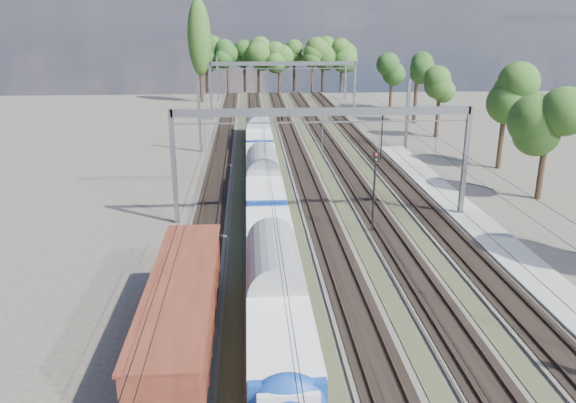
{
  "coord_description": "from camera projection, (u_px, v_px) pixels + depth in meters",
  "views": [
    {
      "loc": [
        -5.71,
        -12.39,
        15.47
      ],
      "look_at": [
        -2.94,
        26.23,
        2.8
      ],
      "focal_mm": 35.0,
      "sensor_mm": 36.0,
      "label": 1
    }
  ],
  "objects": [
    {
      "name": "poplar",
      "position": [
        199.0,
        38.0,
        105.17
      ],
      "size": [
        4.4,
        4.4,
        19.04
      ],
      "color": "black",
      "rests_on": "ground"
    },
    {
      "name": "platform",
      "position": [
        522.0,
        264.0,
        36.67
      ],
      "size": [
        3.0,
        70.0,
        0.3
      ],
      "primitive_type": "cube",
      "color": "gray",
      "rests_on": "ground"
    },
    {
      "name": "worker",
      "position": [
        282.0,
        116.0,
        87.71
      ],
      "size": [
        0.47,
        0.66,
        1.7
      ],
      "primitive_type": "imported",
      "rotation": [
        0.0,
        0.0,
        1.46
      ],
      "color": "black",
      "rests_on": "ground"
    },
    {
      "name": "tree_belt",
      "position": [
        308.0,
        61.0,
        103.11
      ],
      "size": [
        40.88,
        98.69,
        11.49
      ],
      "color": "black",
      "rests_on": "ground"
    },
    {
      "name": "track_bed",
      "position": [
        303.0,
        170.0,
        59.57
      ],
      "size": [
        21.0,
        130.0,
        0.34
      ],
      "color": "#47423A",
      "rests_on": "ground"
    },
    {
      "name": "catenary",
      "position": [
        300.0,
        101.0,
        64.92
      ],
      "size": [
        25.65,
        130.0,
        9.0
      ],
      "color": "slate",
      "rests_on": "ground"
    },
    {
      "name": "emu_train",
      "position": [
        263.0,
        173.0,
        49.19
      ],
      "size": [
        2.98,
        62.98,
        4.35
      ],
      "color": "black",
      "rests_on": "ground"
    },
    {
      "name": "signal_near",
      "position": [
        374.0,
        183.0,
        41.26
      ],
      "size": [
        0.4,
        0.37,
        6.27
      ],
      "rotation": [
        0.0,
        0.0,
        0.08
      ],
      "color": "black",
      "rests_on": "ground"
    },
    {
      "name": "signal_far",
      "position": [
        382.0,
        129.0,
        62.85
      ],
      "size": [
        0.41,
        0.38,
        5.75
      ],
      "rotation": [
        0.0,
        0.0,
        -0.39
      ],
      "color": "black",
      "rests_on": "ground"
    },
    {
      "name": "freight_boxcar",
      "position": [
        183.0,
        311.0,
        26.55
      ],
      "size": [
        3.02,
        14.59,
        3.76
      ],
      "color": "black",
      "rests_on": "ground"
    }
  ]
}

